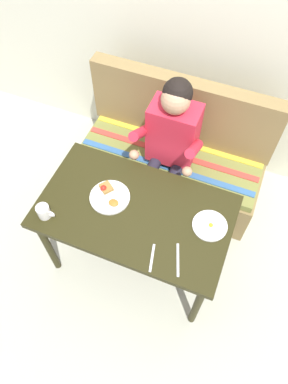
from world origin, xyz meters
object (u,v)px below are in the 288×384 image
plate_breakfast (109,196)px  table (135,217)px  plate_eggs (210,226)px  fork (152,258)px  couch (172,160)px  knife (178,260)px  person (170,142)px  coffee_mug (44,211)px

plate_breakfast → table: bearing=-8.1°
table → plate_eggs: size_ratio=5.71×
plate_eggs → fork: 0.40m
plate_breakfast → plate_eggs: bearing=3.3°
table → couch: 0.83m
plate_eggs → plate_breakfast: bearing=-176.7°
plate_breakfast → knife: plate_breakfast is taller
table → person: bearing=88.4°
table → knife: bearing=-31.1°
couch → coffee_mug: bearing=-116.1°
plate_eggs → fork: size_ratio=1.24×
plate_breakfast → person: bearing=70.4°
plate_breakfast → knife: bearing=-24.0°
plate_eggs → fork: bearing=-127.7°
couch → coffee_mug: couch is taller
fork → coffee_mug: bearing=165.7°
table → plate_eggs: (0.46, 0.06, 0.09)m
coffee_mug → knife: coffee_mug is taller
plate_breakfast → coffee_mug: coffee_mug is taller
person → fork: (0.20, -0.84, -0.01)m
table → person: person is taller
table → couch: size_ratio=0.83×
person → plate_eggs: 0.69m
table → fork: bearing=-50.3°
plate_eggs → table: bearing=-172.2°
plate_breakfast → fork: plate_breakfast is taller
plate_eggs → coffee_mug: (-0.95, -0.30, 0.04)m
couch → knife: 1.11m
person → plate_eggs: (0.44, -0.53, -0.00)m
couch → plate_eggs: size_ratio=6.85×
table → coffee_mug: (-0.49, -0.24, 0.13)m
plate_breakfast → plate_eggs: plate_breakfast is taller
knife → fork: bearing=177.8°
person → plate_breakfast: (-0.20, -0.56, 0.00)m
couch → plate_eggs: couch is taller
couch → plate_breakfast: couch is taller
table → couch: bearing=90.0°
plate_eggs → knife: bearing=-111.1°
plate_eggs → person: bearing=130.0°
coffee_mug → fork: coffee_mug is taller
coffee_mug → knife: size_ratio=0.59×
fork → plate_breakfast: bearing=131.7°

